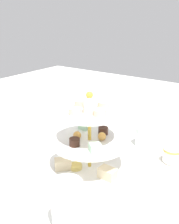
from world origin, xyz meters
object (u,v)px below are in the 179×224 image
water_glass_short_left (144,137)px  water_glass_mid_back (83,125)px  water_glass_tall_right (67,206)px  tiered_serving_stand (89,146)px  teacup_with_saucer (172,156)px

water_glass_short_left → water_glass_mid_back: bearing=-71.5°
water_glass_mid_back → water_glass_tall_right: bearing=32.6°
tiered_serving_stand → teacup_with_saucer: size_ratio=3.07×
tiered_serving_stand → water_glass_mid_back: 0.23m
tiered_serving_stand → water_glass_short_left: (-0.24, 0.07, -0.04)m
water_glass_tall_right → water_glass_short_left: (-0.47, -0.04, -0.03)m
water_glass_mid_back → tiered_serving_stand: bearing=41.5°
tiered_serving_stand → teacup_with_saucer: (-0.18, 0.19, -0.05)m
water_glass_short_left → water_glass_mid_back: size_ratio=0.67×
tiered_serving_stand → water_glass_mid_back: bearing=-138.5°
teacup_with_saucer → water_glass_mid_back: bearing=-88.0°
water_glass_tall_right → water_glass_mid_back: size_ratio=1.16×
water_glass_tall_right → teacup_with_saucer: (-0.41, 0.09, -0.04)m
tiered_serving_stand → water_glass_short_left: bearing=164.4°
water_glass_tall_right → teacup_with_saucer: size_ratio=1.34×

